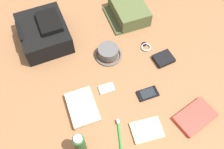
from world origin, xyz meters
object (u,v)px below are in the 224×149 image
backpack (44,33)px  toiletry_pouch (129,11)px  paperback_novel (195,117)px  cell_phone (148,94)px  wristwatch (146,47)px  notepad (147,130)px  toothbrush (119,133)px  bucket_hat (108,53)px  shampoo_bottle (80,144)px  folded_towel (82,108)px  media_player (107,88)px  wallet (164,59)px

backpack → toiletry_pouch: (-0.01, -0.55, -0.02)m
paperback_novel → cell_phone: bearing=37.3°
backpack → wristwatch: size_ratio=4.59×
backpack → paperback_novel: size_ratio=1.44×
wristwatch → notepad: 0.52m
toiletry_pouch → notepad: size_ratio=1.83×
cell_phone → toothbrush: bearing=121.5°
cell_phone → wristwatch: size_ratio=1.61×
bucket_hat → toiletry_pouch: bearing=-44.4°
toiletry_pouch → shampoo_bottle: (-0.71, 0.57, 0.03)m
toiletry_pouch → folded_towel: 0.71m
cell_phone → media_player: 0.22m
media_player → cell_phone: bearing=-121.0°
toiletry_pouch → folded_towel: (-0.51, 0.49, -0.03)m
wristwatch → folded_towel: 0.54m
backpack → wallet: 0.72m
wristwatch → notepad: bearing=153.9°
media_player → notepad: notepad is taller
bucket_hat → wristwatch: size_ratio=2.25×
backpack → cell_phone: 0.71m
wallet → folded_towel: folded_towel is taller
media_player → notepad: bearing=-162.0°
backpack → toothbrush: (-0.72, -0.18, -0.06)m
paperback_novel → backpack: bearing=35.8°
shampoo_bottle → wallet: shampoo_bottle is taller
paperback_novel → folded_towel: (0.27, 0.51, 0.01)m
shampoo_bottle → media_player: (0.26, -0.23, -0.08)m
cell_phone → folded_towel: (0.05, 0.35, 0.01)m
shampoo_bottle → toothbrush: shampoo_bottle is taller
wristwatch → wallet: (-0.12, -0.05, 0.01)m
media_player → wallet: (0.05, -0.38, 0.01)m
notepad → folded_towel: 0.35m
toiletry_pouch → paperback_novel: (-0.78, -0.02, -0.04)m
toiletry_pouch → wallet: size_ratio=2.50×
toothbrush → bucket_hat: bearing=-15.7°
bucket_hat → notepad: (-0.50, -0.00, -0.02)m
toothbrush → folded_towel: folded_towel is taller
bucket_hat → folded_towel: size_ratio=0.80×
backpack → shampoo_bottle: size_ratio=1.93×
backpack → shampoo_bottle: (-0.72, 0.02, 0.01)m
backpack → folded_towel: backpack is taller
shampoo_bottle → wallet: 0.69m
cell_phone → toothbrush: (-0.14, 0.23, 0.00)m
shampoo_bottle → toothbrush: bearing=-89.7°
wallet → notepad: (-0.34, 0.28, -0.00)m
media_player → toothbrush: (-0.25, 0.04, 0.00)m
wallet → paperback_novel: bearing=172.8°
folded_towel → backpack: bearing=5.9°
shampoo_bottle → wristwatch: 0.71m
notepad → folded_towel: (0.23, 0.26, 0.01)m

